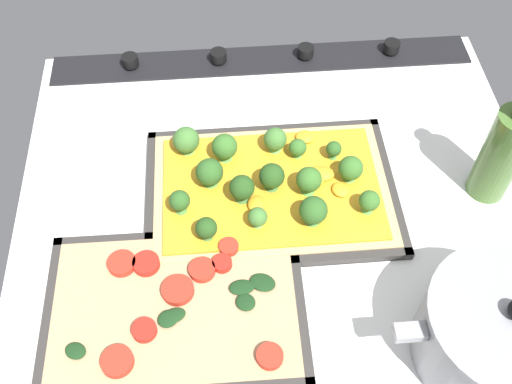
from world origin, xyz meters
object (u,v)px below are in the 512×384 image
baking_tray_front (271,193)px  veggie_pizza_back (176,306)px  oil_bottle (503,152)px  broccoli_pizza (269,184)px  cooking_pot (500,334)px  baking_tray_back (175,309)px

baking_tray_front → veggie_pizza_back: 22.18cm
oil_bottle → broccoli_pizza: bearing=-3.0°
baking_tray_front → oil_bottle: oil_bottle is taller
baking_tray_front → cooking_pot: (-23.95, 26.00, 4.96)cm
baking_tray_back → cooking_pot: size_ratio=1.29×
baking_tray_front → veggie_pizza_back: bearing=51.3°
cooking_pot → baking_tray_back: bearing=-12.7°
baking_tray_front → veggie_pizza_back: (13.86, 17.29, 0.76)cm
baking_tray_back → oil_bottle: size_ratio=1.65×
veggie_pizza_back → broccoli_pizza: bearing=-127.7°
baking_tray_front → broccoli_pizza: size_ratio=1.07×
baking_tray_front → cooking_pot: bearing=132.7°
baking_tray_front → oil_bottle: size_ratio=1.79×
baking_tray_front → baking_tray_back: 22.37cm
baking_tray_front → cooking_pot: 35.69cm
baking_tray_back → oil_bottle: (-45.46, -15.98, 7.90)cm
baking_tray_back → cooking_pot: 39.18cm
baking_tray_back → broccoli_pizza: bearing=-127.7°
veggie_pizza_back → oil_bottle: oil_bottle is taller
baking_tray_back → veggie_pizza_back: veggie_pizza_back is taller
baking_tray_back → baking_tray_front: bearing=-128.7°
baking_tray_front → veggie_pizza_back: veggie_pizza_back is taller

